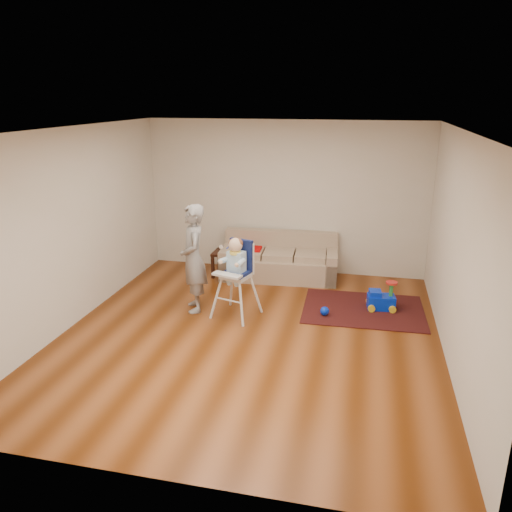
% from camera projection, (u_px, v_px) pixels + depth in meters
% --- Properties ---
extents(ground, '(5.50, 5.50, 0.00)m').
position_uv_depth(ground, '(249.00, 335.00, 6.73)').
color(ground, '#552508').
rests_on(ground, ground).
extents(room_envelope, '(5.04, 5.52, 2.72)m').
position_uv_depth(room_envelope, '(258.00, 191.00, 6.64)').
color(room_envelope, beige).
rests_on(room_envelope, ground).
extents(sofa, '(2.07, 0.96, 0.78)m').
position_uv_depth(sofa, '(279.00, 257.00, 8.75)').
color(sofa, '#9F866E').
rests_on(sofa, ground).
extents(side_table, '(0.45, 0.45, 0.45)m').
position_uv_depth(side_table, '(226.00, 263.00, 8.91)').
color(side_table, black).
rests_on(side_table, ground).
extents(area_rug, '(1.82, 1.39, 0.01)m').
position_uv_depth(area_rug, '(363.00, 309.00, 7.53)').
color(area_rug, black).
rests_on(area_rug, ground).
extents(ride_on_toy, '(0.43, 0.33, 0.44)m').
position_uv_depth(ride_on_toy, '(382.00, 295.00, 7.47)').
color(ride_on_toy, '#062AD7').
rests_on(ride_on_toy, area_rug).
extents(toy_ball, '(0.13, 0.13, 0.13)m').
position_uv_depth(toy_ball, '(325.00, 311.00, 7.29)').
color(toy_ball, '#062AD7').
rests_on(toy_ball, area_rug).
extents(high_chair, '(0.68, 0.68, 1.19)m').
position_uv_depth(high_chair, '(236.00, 279.00, 7.17)').
color(high_chair, silver).
rests_on(high_chair, ground).
extents(adult, '(0.60, 0.70, 1.61)m').
position_uv_depth(adult, '(193.00, 259.00, 7.31)').
color(adult, gray).
rests_on(adult, ground).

